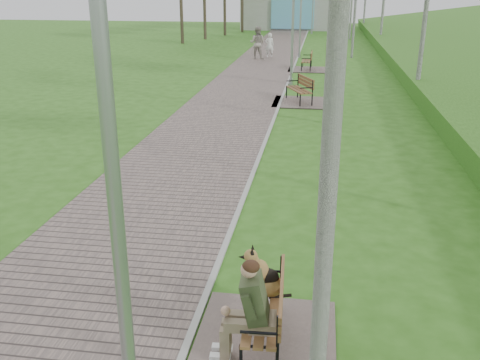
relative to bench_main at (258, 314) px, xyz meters
name	(u,v)px	position (x,y,z in m)	size (l,w,h in m)	color
walkway	(254,77)	(-2.62, 20.15, -0.41)	(3.50, 67.00, 0.04)	#60524E
kerb	(290,78)	(-0.87, 20.15, -0.40)	(0.10, 67.00, 0.05)	#999993
building_north	(294,8)	(-2.37, 49.62, 1.57)	(10.00, 5.20, 4.00)	#9E9E99
bench_main	(258,314)	(0.00, 0.00, 0.00)	(1.76, 1.96, 1.54)	#60524E
bench_second	(299,97)	(-0.18, 14.59, -0.20)	(1.99, 2.21, 1.22)	#60524E
bench_third	(306,66)	(-0.18, 22.85, -0.21)	(1.92, 2.13, 1.18)	#60524E
lamp_post_near	(125,311)	(-0.68, -2.49, 1.65)	(0.17, 0.17, 4.44)	#97999E
lamp_post_second	(292,33)	(-0.71, 18.35, 1.80)	(0.18, 0.18, 4.76)	#97999E
lamp_post_third	(300,22)	(-0.79, 27.85, 1.68)	(0.17, 0.17, 4.52)	#97999E
lamp_post_far	(313,9)	(-0.44, 44.09, 1.71)	(0.18, 0.18, 4.57)	#97999E
pedestrian_near	(269,45)	(-2.58, 27.40, 0.31)	(0.54, 0.35, 1.47)	silver
pedestrian_far	(257,43)	(-3.22, 26.57, 0.52)	(0.92, 0.72, 1.90)	#9E958A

